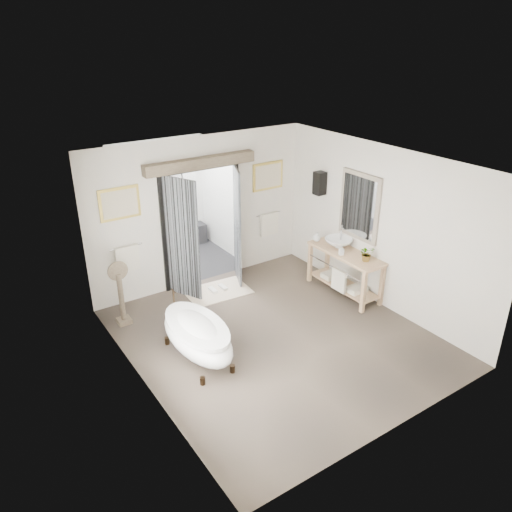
# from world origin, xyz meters

# --- Properties ---
(ground_plane) EXTENTS (5.00, 5.00, 0.00)m
(ground_plane) POSITION_xyz_m (0.00, 0.00, 0.00)
(ground_plane) COLOR brown
(room_shell) EXTENTS (4.52, 5.02, 2.91)m
(room_shell) POSITION_xyz_m (-0.04, -0.11, 1.86)
(room_shell) COLOR beige
(room_shell) RESTS_ON ground_plane
(shower_room) EXTENTS (2.22, 2.01, 2.51)m
(shower_room) POSITION_xyz_m (0.00, 3.99, 0.91)
(shower_room) COLOR black
(shower_room) RESTS_ON ground_plane
(back_wall_dressing) EXTENTS (3.82, 0.77, 2.52)m
(back_wall_dressing) POSITION_xyz_m (0.00, 2.32, 1.56)
(back_wall_dressing) COLOR black
(back_wall_dressing) RESTS_ON ground_plane
(clawfoot_tub) EXTENTS (0.76, 1.70, 0.83)m
(clawfoot_tub) POSITION_xyz_m (-1.33, 0.23, 0.41)
(clawfoot_tub) COLOR black
(clawfoot_tub) RESTS_ON ground_plane
(vanity) EXTENTS (0.57, 1.60, 0.85)m
(vanity) POSITION_xyz_m (1.95, 0.52, 0.51)
(vanity) COLOR tan
(vanity) RESTS_ON ground_plane
(pedestal_mirror) EXTENTS (0.35, 0.22, 1.18)m
(pedestal_mirror) POSITION_xyz_m (-1.92, 1.83, 0.50)
(pedestal_mirror) COLOR brown
(pedestal_mirror) RESTS_ON ground_plane
(rug) EXTENTS (1.25, 0.88, 0.01)m
(rug) POSITION_xyz_m (-0.02, 1.90, 0.01)
(rug) COLOR beige
(rug) RESTS_ON ground_plane
(slippers) EXTENTS (0.32, 0.24, 0.05)m
(slippers) POSITION_xyz_m (0.01, 1.94, 0.04)
(slippers) COLOR silver
(slippers) RESTS_ON rug
(basin) EXTENTS (0.70, 0.70, 0.18)m
(basin) POSITION_xyz_m (2.00, 0.78, 0.94)
(basin) COLOR white
(basin) RESTS_ON vanity
(plant) EXTENTS (0.33, 0.31, 0.29)m
(plant) POSITION_xyz_m (2.01, 0.05, 0.99)
(plant) COLOR gray
(plant) RESTS_ON vanity
(soap_bottle_a) EXTENTS (0.11, 0.11, 0.18)m
(soap_bottle_a) POSITION_xyz_m (1.82, 0.49, 0.94)
(soap_bottle_a) COLOR gray
(soap_bottle_a) RESTS_ON vanity
(soap_bottle_b) EXTENTS (0.16, 0.16, 0.19)m
(soap_bottle_b) POSITION_xyz_m (1.87, 1.25, 0.94)
(soap_bottle_b) COLOR gray
(soap_bottle_b) RESTS_ON vanity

